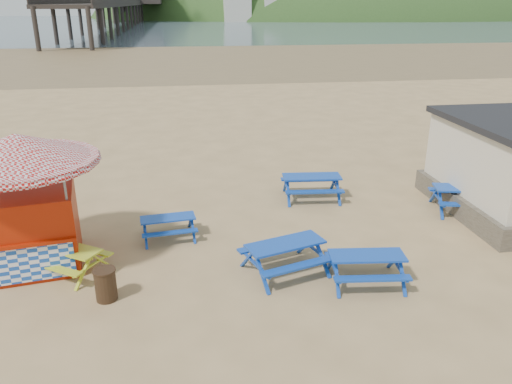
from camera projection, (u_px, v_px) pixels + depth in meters
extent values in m
plane|color=tan|center=(253.00, 242.00, 14.70)|extent=(400.00, 400.00, 0.00)
plane|color=olive|center=(193.00, 56.00, 65.51)|extent=(400.00, 400.00, 0.00)
plane|color=#485A67|center=(182.00, 23.00, 171.75)|extent=(400.00, 400.00, 0.00)
cube|color=#073BB0|center=(168.00, 218.00, 14.75)|extent=(1.66, 0.80, 0.04)
cube|color=#073BB0|center=(167.00, 218.00, 15.32)|extent=(1.61, 0.40, 0.04)
cube|color=#073BB0|center=(170.00, 233.00, 14.36)|extent=(1.61, 0.40, 0.04)
cube|color=#073BB0|center=(312.00, 177.00, 17.69)|extent=(2.10, 0.96, 0.06)
cube|color=#073BB0|center=(308.00, 179.00, 18.44)|extent=(2.06, 0.46, 0.06)
cube|color=#073BB0|center=(315.00, 192.00, 17.17)|extent=(2.06, 0.46, 0.06)
cube|color=#073BB0|center=(466.00, 188.00, 16.58)|extent=(2.18, 1.24, 0.06)
cube|color=#073BB0|center=(459.00, 190.00, 17.33)|extent=(2.06, 0.74, 0.06)
cube|color=#073BB0|center=(472.00, 205.00, 16.05)|extent=(2.06, 0.74, 0.06)
cube|color=#073BB0|center=(367.00, 255.00, 12.34)|extent=(1.93, 0.92, 0.05)
cube|color=#073BB0|center=(360.00, 254.00, 13.02)|extent=(1.88, 0.46, 0.05)
cube|color=#073BB0|center=(373.00, 279.00, 11.87)|extent=(1.88, 0.46, 0.05)
cube|color=#073BB0|center=(285.00, 244.00, 12.78)|extent=(2.17, 1.36, 0.06)
cube|color=#073BB0|center=(273.00, 244.00, 13.46)|extent=(2.02, 0.88, 0.06)
cube|color=#073BB0|center=(298.00, 266.00, 12.33)|extent=(2.02, 0.88, 0.06)
cube|color=gold|center=(69.00, 249.00, 12.82)|extent=(1.78, 1.49, 0.05)
cube|color=gold|center=(86.00, 249.00, 13.39)|extent=(1.55, 1.13, 0.05)
cube|color=gold|center=(54.00, 268.00, 12.43)|extent=(1.55, 1.13, 0.05)
cube|color=#9F1C05|center=(31.00, 227.00, 13.16)|extent=(2.68, 2.68, 2.12)
cube|color=#9F1C05|center=(26.00, 246.00, 12.06)|extent=(2.31, 0.49, 0.08)
cube|color=#194CB2|center=(29.00, 264.00, 12.27)|extent=(2.09, 0.39, 0.95)
cone|color=silver|center=(17.00, 148.00, 12.38)|extent=(4.64, 4.64, 0.74)
cylinder|color=silver|center=(19.00, 162.00, 12.51)|extent=(4.51, 4.51, 0.19)
cylinder|color=#362814|center=(106.00, 285.00, 11.74)|extent=(0.51, 0.51, 0.77)
cylinder|color=#362814|center=(104.00, 270.00, 11.60)|extent=(0.54, 0.54, 0.04)
cube|color=black|center=(129.00, 4.00, 171.73)|extent=(9.00, 220.00, 0.60)
ellipsoid|color=#2D4C1E|center=(368.00, 38.00, 243.27)|extent=(264.00, 144.00, 108.00)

